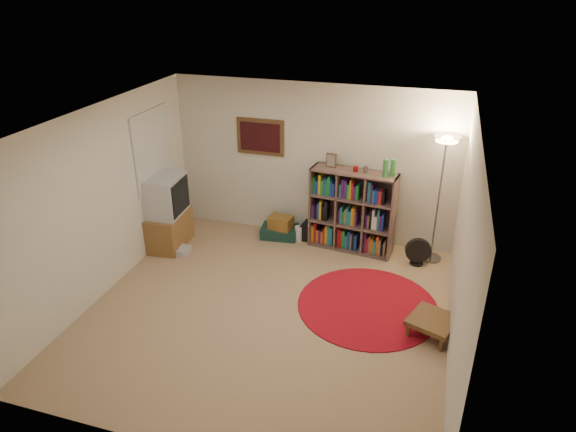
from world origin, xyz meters
name	(u,v)px	position (x,y,z in m)	size (l,w,h in m)	color
room	(262,221)	(-0.05, 0.05, 1.26)	(4.54, 4.54, 2.54)	#A48360
bookshelf	(351,212)	(0.70, 1.95, 0.63)	(1.33, 0.52, 1.56)	brown
floor_lamp	(444,159)	(1.96, 1.97, 1.61)	(0.48, 0.48, 1.94)	gray
floor_fan	(418,252)	(1.77, 1.74, 0.22)	(0.39, 0.23, 0.43)	black
tv_stand	(166,213)	(-2.08, 1.21, 0.57)	(0.62, 0.84, 1.18)	brown
dvd_box	(179,250)	(-1.79, 1.01, 0.05)	(0.32, 0.27, 0.10)	silver
suitcase	(279,232)	(-0.47, 1.98, 0.09)	(0.62, 0.43, 0.19)	#12312A
wicker_basket	(281,222)	(-0.43, 1.93, 0.29)	(0.40, 0.31, 0.21)	brown
duffel_bag	(314,232)	(0.09, 2.07, 0.13)	(0.41, 0.36, 0.26)	black
paper_towel	(298,234)	(-0.13, 1.95, 0.13)	(0.15, 0.15, 0.25)	white
red_rug	(367,305)	(1.23, 0.48, 0.01)	(1.84, 1.84, 0.02)	maroon
side_table	(433,321)	(2.05, 0.12, 0.20)	(0.67, 0.67, 0.24)	#4A2F19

